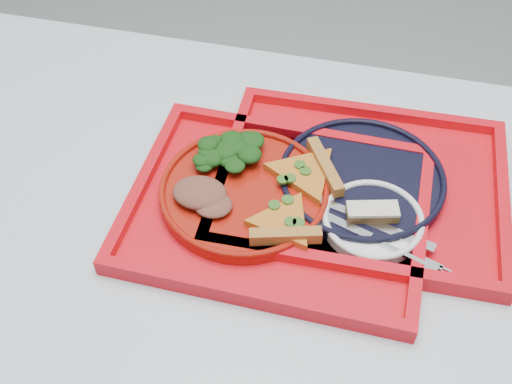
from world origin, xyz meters
TOP-DOWN VIEW (x-y plane):
  - table at (0.00, 0.00)m, footprint 1.60×0.80m
  - tray_main at (-0.06, 0.00)m, footprint 0.45×0.36m
  - tray_far at (0.06, 0.08)m, footprint 0.46×0.36m
  - dinner_plate at (-0.11, 0.01)m, footprint 0.26×0.26m
  - side_plate at (0.09, 0.00)m, footprint 0.15×0.15m
  - navy_plate at (0.06, 0.08)m, footprint 0.26×0.26m
  - pizza_slice_a at (-0.04, -0.04)m, footprint 0.13×0.14m
  - pizza_slice_b at (-0.03, 0.06)m, footprint 0.17×0.17m
  - salad_heap at (-0.15, 0.07)m, footprint 0.09×0.08m
  - meat_portion at (-0.17, -0.02)m, footprint 0.08×0.07m
  - dessert_bar at (0.08, 0.00)m, footprint 0.08×0.05m
  - knife at (0.09, -0.01)m, footprint 0.18×0.07m
  - fork at (0.10, -0.04)m, footprint 0.18×0.08m

SIDE VIEW (x-z plane):
  - table at x=0.00m, z-range 0.30..1.05m
  - tray_main at x=-0.06m, z-range 0.75..0.76m
  - tray_far at x=0.06m, z-range 0.75..0.76m
  - side_plate at x=0.09m, z-range 0.76..0.78m
  - navy_plate at x=0.06m, z-range 0.76..0.78m
  - dinner_plate at x=-0.11m, z-range 0.76..0.78m
  - knife at x=0.09m, z-range 0.78..0.78m
  - fork at x=0.10m, z-range 0.78..0.78m
  - dessert_bar at x=0.08m, z-range 0.78..0.80m
  - pizza_slice_a at x=-0.04m, z-range 0.78..0.80m
  - pizza_slice_b at x=-0.03m, z-range 0.78..0.80m
  - meat_portion at x=-0.17m, z-range 0.78..0.81m
  - salad_heap at x=-0.15m, z-range 0.78..0.83m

